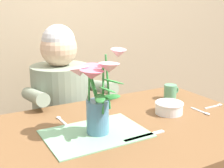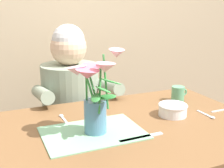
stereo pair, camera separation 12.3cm
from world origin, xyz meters
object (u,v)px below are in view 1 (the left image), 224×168
at_px(seated_person, 62,120).
at_px(ceramic_bowl, 169,107).
at_px(coffee_cup, 170,92).
at_px(flower_vase, 97,93).
at_px(dinner_knife, 145,136).

xyz_separation_m(seated_person, ceramic_bowl, (0.33, -0.58, 0.21)).
height_order(seated_person, coffee_cup, seated_person).
bearing_deg(coffee_cup, flower_vase, -158.72).
distance_m(flower_vase, ceramic_bowl, 0.43).
bearing_deg(ceramic_bowl, flower_vase, -173.49).
bearing_deg(flower_vase, seated_person, 83.62).
height_order(seated_person, ceramic_bowl, seated_person).
relative_size(ceramic_bowl, coffee_cup, 1.46).
bearing_deg(ceramic_bowl, seated_person, 119.41).
distance_m(seated_person, dinner_knife, 0.76).
bearing_deg(coffee_cup, seated_person, 139.01).
xyz_separation_m(seated_person, coffee_cup, (0.48, -0.42, 0.22)).
bearing_deg(seated_person, flower_vase, -97.64).
distance_m(ceramic_bowl, dinner_knife, 0.30).
bearing_deg(dinner_knife, coffee_cup, 37.37).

